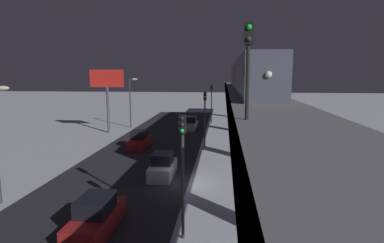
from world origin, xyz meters
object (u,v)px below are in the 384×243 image
at_px(sedan_red_2, 139,141).
at_px(commercial_billboard, 107,85).
at_px(rail_signal, 248,54).
at_px(traffic_light_near, 183,159).
at_px(subway_train, 247,75).
at_px(traffic_light_far, 211,99).
at_px(sedan_red, 96,218).
at_px(sedan_white, 163,167).
at_px(sedan_silver, 191,124).
at_px(traffic_light_mid, 205,112).

xyz_separation_m(sedan_red_2, commercial_billboard, (6.76, -8.83, 6.03)).
height_order(rail_signal, commercial_billboard, rail_signal).
relative_size(rail_signal, traffic_light_near, 0.62).
bearing_deg(commercial_billboard, subway_train, 164.91).
bearing_deg(traffic_light_far, sedan_red, 83.01).
height_order(sedan_white, traffic_light_near, traffic_light_near).
distance_m(rail_signal, commercial_billboard, 34.99).
xyz_separation_m(sedan_silver, sedan_white, (0.00, 22.63, 0.01)).
relative_size(sedan_red, sedan_red_2, 1.16).
bearing_deg(sedan_red_2, sedan_white, 114.75).
height_order(subway_train, sedan_silver, subway_train).
distance_m(sedan_white, sedan_red, 9.72).
distance_m(sedan_silver, commercial_billboard, 13.43).
height_order(subway_train, sedan_white, subway_train).
relative_size(subway_train, rail_signal, 9.22).
height_order(sedan_white, traffic_light_far, traffic_light_far).
relative_size(subway_train, sedan_red_2, 9.02).
height_order(sedan_silver, sedan_red, same).
distance_m(sedan_red, sedan_red_2, 19.73).
relative_size(traffic_light_mid, traffic_light_far, 1.00).
relative_size(sedan_silver, traffic_light_near, 0.71).
xyz_separation_m(sedan_silver, traffic_light_far, (-2.90, -6.12, 3.41)).
xyz_separation_m(subway_train, traffic_light_near, (4.73, 23.49, -4.05)).
relative_size(traffic_light_near, traffic_light_far, 1.00).
height_order(sedan_red, traffic_light_far, traffic_light_far).
xyz_separation_m(subway_train, sedan_red_2, (12.23, 3.71, -7.44)).
bearing_deg(rail_signal, traffic_light_far, -85.81).
distance_m(subway_train, traffic_light_near, 24.30).
relative_size(subway_train, sedan_silver, 8.13).
xyz_separation_m(traffic_light_near, traffic_light_mid, (0.00, -19.28, 0.00)).
relative_size(sedan_silver, traffic_light_mid, 0.71).
relative_size(rail_signal, sedan_red, 0.84).
xyz_separation_m(sedan_white, traffic_light_near, (-2.90, 9.81, 3.40)).
bearing_deg(traffic_light_near, traffic_light_mid, -90.00).
height_order(sedan_white, sedan_red, same).
bearing_deg(rail_signal, sedan_red_2, -64.11).
relative_size(sedan_white, commercial_billboard, 0.47).
relative_size(traffic_light_near, commercial_billboard, 0.72).
bearing_deg(commercial_billboard, traffic_light_far, -145.10).
bearing_deg(sedan_red_2, sedan_red, 98.16).
bearing_deg(commercial_billboard, sedan_silver, -161.39).
bearing_deg(sedan_silver, sedan_red_2, -109.98).
xyz_separation_m(rail_signal, traffic_light_mid, (2.96, -21.04, -4.99)).
xyz_separation_m(sedan_red, traffic_light_near, (-4.70, 0.25, 3.40)).
relative_size(rail_signal, sedan_red_2, 0.98).
xyz_separation_m(rail_signal, traffic_light_near, (2.96, -1.76, -4.99)).
xyz_separation_m(sedan_red, commercial_billboard, (9.56, -28.36, 6.03)).
bearing_deg(sedan_red, sedan_silver, 86.80).
xyz_separation_m(rail_signal, sedan_silver, (5.86, -34.20, -8.40)).
height_order(traffic_light_mid, traffic_light_far, same).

